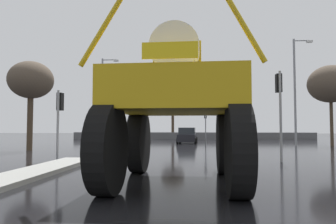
{
  "coord_description": "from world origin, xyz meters",
  "views": [
    {
      "loc": [
        0.04,
        -1.62,
        1.54
      ],
      "look_at": [
        -0.86,
        9.8,
        2.12
      ],
      "focal_mm": 32.48,
      "sensor_mm": 36.0,
      "label": 1
    }
  ],
  "objects_px": {
    "traffic_signal_far_left": "(205,118)",
    "bare_tree_right": "(331,84)",
    "traffic_signal_near_right": "(279,96)",
    "streetlight_far_right": "(296,87)",
    "sedan_ahead": "(187,136)",
    "streetlight_far_left": "(103,96)",
    "oversize_sprayer": "(177,106)",
    "traffic_signal_near_left": "(60,109)",
    "bare_tree_left": "(31,81)",
    "bare_tree_far_center": "(173,101)"
  },
  "relations": [
    {
      "from": "traffic_signal_far_left",
      "to": "bare_tree_right",
      "type": "bearing_deg",
      "value": -26.81
    },
    {
      "from": "traffic_signal_near_right",
      "to": "streetlight_far_right",
      "type": "height_order",
      "value": "streetlight_far_right"
    },
    {
      "from": "sedan_ahead",
      "to": "streetlight_far_left",
      "type": "height_order",
      "value": "streetlight_far_left"
    },
    {
      "from": "sedan_ahead",
      "to": "streetlight_far_left",
      "type": "xyz_separation_m",
      "value": [
        -8.87,
        1.11,
        4.16
      ]
    },
    {
      "from": "oversize_sprayer",
      "to": "sedan_ahead",
      "type": "xyz_separation_m",
      "value": [
        -0.04,
        21.6,
        -1.44
      ]
    },
    {
      "from": "traffic_signal_near_left",
      "to": "bare_tree_left",
      "type": "xyz_separation_m",
      "value": [
        -4.57,
        5.63,
        2.29
      ]
    },
    {
      "from": "bare_tree_right",
      "to": "sedan_ahead",
      "type": "bearing_deg",
      "value": 163.06
    },
    {
      "from": "traffic_signal_near_right",
      "to": "bare_tree_right",
      "type": "relative_size",
      "value": 0.6
    },
    {
      "from": "oversize_sprayer",
      "to": "traffic_signal_far_left",
      "type": "relative_size",
      "value": 1.69
    },
    {
      "from": "sedan_ahead",
      "to": "traffic_signal_near_right",
      "type": "xyz_separation_m",
      "value": [
        4.38,
        -16.2,
        2.25
      ]
    },
    {
      "from": "traffic_signal_far_left",
      "to": "bare_tree_far_center",
      "type": "relative_size",
      "value": 0.53
    },
    {
      "from": "streetlight_far_left",
      "to": "bare_tree_far_center",
      "type": "height_order",
      "value": "streetlight_far_left"
    },
    {
      "from": "sedan_ahead",
      "to": "streetlight_far_right",
      "type": "xyz_separation_m",
      "value": [
        9.22,
        -3.98,
        4.23
      ]
    },
    {
      "from": "bare_tree_left",
      "to": "bare_tree_far_center",
      "type": "distance_m",
      "value": 22.93
    },
    {
      "from": "sedan_ahead",
      "to": "traffic_signal_far_left",
      "type": "distance_m",
      "value": 2.98
    },
    {
      "from": "traffic_signal_far_left",
      "to": "bare_tree_right",
      "type": "distance_m",
      "value": 11.84
    },
    {
      "from": "bare_tree_right",
      "to": "streetlight_far_right",
      "type": "bearing_deg",
      "value": -174.49
    },
    {
      "from": "traffic_signal_far_left",
      "to": "traffic_signal_near_left",
      "type": "bearing_deg",
      "value": -113.51
    },
    {
      "from": "streetlight_far_left",
      "to": "sedan_ahead",
      "type": "bearing_deg",
      "value": -7.12
    },
    {
      "from": "oversize_sprayer",
      "to": "bare_tree_right",
      "type": "height_order",
      "value": "bare_tree_right"
    },
    {
      "from": "traffic_signal_near_right",
      "to": "bare_tree_right",
      "type": "xyz_separation_m",
      "value": [
        7.77,
        12.5,
        2.22
      ]
    },
    {
      "from": "traffic_signal_near_left",
      "to": "bare_tree_right",
      "type": "bearing_deg",
      "value": 34.78
    },
    {
      "from": "sedan_ahead",
      "to": "traffic_signal_near_left",
      "type": "distance_m",
      "value": 17.29
    },
    {
      "from": "oversize_sprayer",
      "to": "sedan_ahead",
      "type": "bearing_deg",
      "value": 1.56
    },
    {
      "from": "traffic_signal_far_left",
      "to": "bare_tree_far_center",
      "type": "bearing_deg",
      "value": 113.13
    },
    {
      "from": "streetlight_far_left",
      "to": "bare_tree_right",
      "type": "distance_m",
      "value": 21.57
    },
    {
      "from": "oversize_sprayer",
      "to": "bare_tree_right",
      "type": "bearing_deg",
      "value": -32.63
    },
    {
      "from": "traffic_signal_near_right",
      "to": "bare_tree_right",
      "type": "height_order",
      "value": "bare_tree_right"
    },
    {
      "from": "traffic_signal_far_left",
      "to": "streetlight_far_right",
      "type": "height_order",
      "value": "streetlight_far_right"
    },
    {
      "from": "streetlight_far_right",
      "to": "traffic_signal_near_right",
      "type": "bearing_deg",
      "value": -111.59
    },
    {
      "from": "bare_tree_far_center",
      "to": "bare_tree_right",
      "type": "bearing_deg",
      "value": -45.5
    },
    {
      "from": "oversize_sprayer",
      "to": "traffic_signal_far_left",
      "type": "bearing_deg",
      "value": -3.06
    },
    {
      "from": "traffic_signal_near_right",
      "to": "streetlight_far_right",
      "type": "distance_m",
      "value": 13.29
    },
    {
      "from": "sedan_ahead",
      "to": "traffic_signal_near_right",
      "type": "bearing_deg",
      "value": -161.59
    },
    {
      "from": "sedan_ahead",
      "to": "streetlight_far_right",
      "type": "bearing_deg",
      "value": -110.11
    },
    {
      "from": "traffic_signal_far_left",
      "to": "streetlight_far_right",
      "type": "distance_m",
      "value": 9.5
    },
    {
      "from": "traffic_signal_near_left",
      "to": "oversize_sprayer",
      "type": "bearing_deg",
      "value": -42.65
    },
    {
      "from": "bare_tree_left",
      "to": "bare_tree_right",
      "type": "xyz_separation_m",
      "value": [
        22.56,
        6.86,
        0.5
      ]
    },
    {
      "from": "bare_tree_left",
      "to": "bare_tree_right",
      "type": "distance_m",
      "value": 23.58
    },
    {
      "from": "sedan_ahead",
      "to": "bare_tree_left",
      "type": "height_order",
      "value": "bare_tree_left"
    },
    {
      "from": "streetlight_far_right",
      "to": "bare_tree_right",
      "type": "relative_size",
      "value": 1.33
    },
    {
      "from": "streetlight_far_right",
      "to": "traffic_signal_near_left",
      "type": "bearing_deg",
      "value": -140.96
    },
    {
      "from": "streetlight_far_right",
      "to": "streetlight_far_left",
      "type": "bearing_deg",
      "value": 164.28
    },
    {
      "from": "oversize_sprayer",
      "to": "bare_tree_right",
      "type": "relative_size",
      "value": 0.85
    },
    {
      "from": "oversize_sprayer",
      "to": "traffic_signal_near_right",
      "type": "relative_size",
      "value": 1.42
    },
    {
      "from": "traffic_signal_near_right",
      "to": "bare_tree_far_center",
      "type": "relative_size",
      "value": 0.63
    },
    {
      "from": "traffic_signal_far_left",
      "to": "sedan_ahead",
      "type": "bearing_deg",
      "value": -141.18
    },
    {
      "from": "traffic_signal_near_right",
      "to": "bare_tree_left",
      "type": "distance_m",
      "value": 15.92
    },
    {
      "from": "traffic_signal_near_left",
      "to": "traffic_signal_far_left",
      "type": "xyz_separation_m",
      "value": [
        7.7,
        17.69,
        0.09
      ]
    },
    {
      "from": "bare_tree_right",
      "to": "traffic_signal_near_left",
      "type": "bearing_deg",
      "value": -145.22
    }
  ]
}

